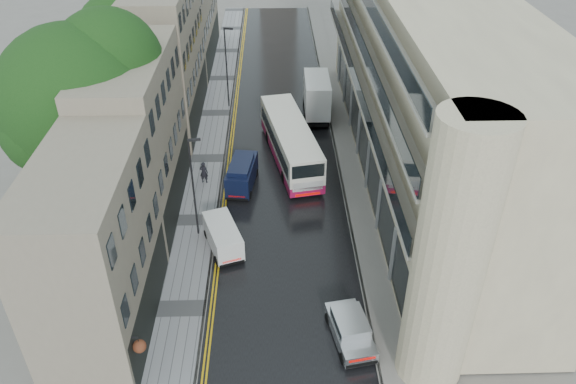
{
  "coord_description": "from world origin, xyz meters",
  "views": [
    {
      "loc": [
        -0.5,
        -11.73,
        23.17
      ],
      "look_at": [
        0.33,
        18.0,
        3.11
      ],
      "focal_mm": 35.0,
      "sensor_mm": 36.0,
      "label": 1
    }
  ],
  "objects_px": {
    "white_van": "(217,253)",
    "white_lorry": "(306,103)",
    "navy_van": "(227,183)",
    "tree_near": "(82,127)",
    "silver_hatchback": "(344,352)",
    "cream_bus": "(284,165)",
    "tree_far": "(131,62)",
    "lamp_post_near": "(193,189)",
    "lamp_post_far": "(227,68)",
    "pedestrian": "(204,172)"
  },
  "relations": [
    {
      "from": "navy_van",
      "to": "pedestrian",
      "type": "bearing_deg",
      "value": 143.96
    },
    {
      "from": "tree_far",
      "to": "pedestrian",
      "type": "xyz_separation_m",
      "value": [
        6.4,
        -9.07,
        -5.24
      ]
    },
    {
      "from": "tree_far",
      "to": "lamp_post_near",
      "type": "xyz_separation_m",
      "value": [
        6.57,
        -15.29,
        -2.59
      ]
    },
    {
      "from": "navy_van",
      "to": "lamp_post_far",
      "type": "height_order",
      "value": "lamp_post_far"
    },
    {
      "from": "navy_van",
      "to": "lamp_post_far",
      "type": "distance_m",
      "value": 15.41
    },
    {
      "from": "tree_near",
      "to": "tree_far",
      "type": "height_order",
      "value": "tree_near"
    },
    {
      "from": "white_lorry",
      "to": "lamp_post_near",
      "type": "relative_size",
      "value": 1.03
    },
    {
      "from": "tree_near",
      "to": "white_lorry",
      "type": "height_order",
      "value": "tree_near"
    },
    {
      "from": "pedestrian",
      "to": "lamp_post_far",
      "type": "bearing_deg",
      "value": -84.82
    },
    {
      "from": "white_van",
      "to": "cream_bus",
      "type": "bearing_deg",
      "value": 45.5
    },
    {
      "from": "white_van",
      "to": "navy_van",
      "type": "distance_m",
      "value": 7.43
    },
    {
      "from": "tree_far",
      "to": "cream_bus",
      "type": "relative_size",
      "value": 1.08
    },
    {
      "from": "cream_bus",
      "to": "pedestrian",
      "type": "bearing_deg",
      "value": 168.37
    },
    {
      "from": "cream_bus",
      "to": "white_lorry",
      "type": "height_order",
      "value": "white_lorry"
    },
    {
      "from": "cream_bus",
      "to": "white_van",
      "type": "distance_m",
      "value": 10.12
    },
    {
      "from": "tree_far",
      "to": "navy_van",
      "type": "xyz_separation_m",
      "value": [
        8.25,
        -10.86,
        -5.1
      ]
    },
    {
      "from": "navy_van",
      "to": "lamp_post_near",
      "type": "relative_size",
      "value": 0.62
    },
    {
      "from": "navy_van",
      "to": "lamp_post_near",
      "type": "xyz_separation_m",
      "value": [
        -1.68,
        -4.43,
        2.51
      ]
    },
    {
      "from": "tree_near",
      "to": "pedestrian",
      "type": "relative_size",
      "value": 8.01
    },
    {
      "from": "white_lorry",
      "to": "silver_hatchback",
      "type": "xyz_separation_m",
      "value": [
        0.42,
        -26.83,
        -1.15
      ]
    },
    {
      "from": "silver_hatchback",
      "to": "lamp_post_near",
      "type": "bearing_deg",
      "value": 117.81
    },
    {
      "from": "white_van",
      "to": "pedestrian",
      "type": "height_order",
      "value": "pedestrian"
    },
    {
      "from": "tree_near",
      "to": "navy_van",
      "type": "distance_m",
      "value": 10.56
    },
    {
      "from": "tree_far",
      "to": "white_lorry",
      "type": "distance_m",
      "value": 15.23
    },
    {
      "from": "pedestrian",
      "to": "cream_bus",
      "type": "bearing_deg",
      "value": -171.26
    },
    {
      "from": "tree_near",
      "to": "lamp_post_near",
      "type": "distance_m",
      "value": 7.96
    },
    {
      "from": "white_van",
      "to": "tree_near",
      "type": "bearing_deg",
      "value": 128.56
    },
    {
      "from": "white_van",
      "to": "navy_van",
      "type": "relative_size",
      "value": 0.9
    },
    {
      "from": "tree_near",
      "to": "lamp_post_near",
      "type": "height_order",
      "value": "tree_near"
    },
    {
      "from": "cream_bus",
      "to": "white_lorry",
      "type": "relative_size",
      "value": 1.6
    },
    {
      "from": "silver_hatchback",
      "to": "navy_van",
      "type": "distance_m",
      "value": 16.58
    },
    {
      "from": "tree_near",
      "to": "silver_hatchback",
      "type": "xyz_separation_m",
      "value": [
        15.31,
        -13.0,
        -6.18
      ]
    },
    {
      "from": "tree_far",
      "to": "white_lorry",
      "type": "xyz_separation_m",
      "value": [
        14.59,
        0.84,
        -4.31
      ]
    },
    {
      "from": "tree_near",
      "to": "cream_bus",
      "type": "bearing_deg",
      "value": 16.84
    },
    {
      "from": "pedestrian",
      "to": "lamp_post_far",
      "type": "relative_size",
      "value": 0.23
    },
    {
      "from": "white_van",
      "to": "white_lorry",
      "type": "bearing_deg",
      "value": 52.0
    },
    {
      "from": "navy_van",
      "to": "white_van",
      "type": "bearing_deg",
      "value": -83.46
    },
    {
      "from": "cream_bus",
      "to": "white_lorry",
      "type": "xyz_separation_m",
      "value": [
        2.2,
        10.0,
        0.32
      ]
    },
    {
      "from": "tree_near",
      "to": "silver_hatchback",
      "type": "bearing_deg",
      "value": -40.33
    },
    {
      "from": "lamp_post_far",
      "to": "tree_near",
      "type": "bearing_deg",
      "value": -101.87
    },
    {
      "from": "tree_far",
      "to": "silver_hatchback",
      "type": "bearing_deg",
      "value": -60.0
    },
    {
      "from": "silver_hatchback",
      "to": "pedestrian",
      "type": "relative_size",
      "value": 2.3
    },
    {
      "from": "tree_near",
      "to": "lamp_post_far",
      "type": "height_order",
      "value": "tree_near"
    },
    {
      "from": "pedestrian",
      "to": "navy_van",
      "type": "bearing_deg",
      "value": 145.61
    },
    {
      "from": "white_lorry",
      "to": "lamp_post_near",
      "type": "bearing_deg",
      "value": -115.74
    },
    {
      "from": "silver_hatchback",
      "to": "pedestrian",
      "type": "distance_m",
      "value": 18.99
    },
    {
      "from": "white_lorry",
      "to": "tree_far",
      "type": "bearing_deg",
      "value": -176.04
    },
    {
      "from": "tree_near",
      "to": "silver_hatchback",
      "type": "height_order",
      "value": "tree_near"
    },
    {
      "from": "tree_near",
      "to": "silver_hatchback",
      "type": "distance_m",
      "value": 21.01
    },
    {
      "from": "tree_near",
      "to": "pedestrian",
      "type": "height_order",
      "value": "tree_near"
    }
  ]
}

